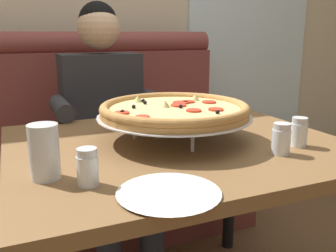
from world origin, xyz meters
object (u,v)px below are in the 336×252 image
shaker_parmesan (88,170)px  pizza (174,110)px  booth_bench (111,158)px  diner_main (106,117)px  patio_chair (213,93)px  shaker_oregano (299,134)px  dining_table (177,167)px  shaker_pepper_flakes (281,141)px  drinking_glass (45,155)px  plate_near_left (169,190)px

shaker_parmesan → pizza: bearing=38.0°
booth_bench → shaker_parmesan: bearing=-106.7°
diner_main → patio_chair: bearing=45.2°
shaker_oregano → pizza: bearing=146.7°
dining_table → diner_main: size_ratio=0.88×
dining_table → shaker_pepper_flakes: (0.24, -0.25, 0.14)m
pizza → patio_chair: (1.40, 2.15, -0.34)m
pizza → shaker_oregano: size_ratio=5.48×
pizza → shaker_pepper_flakes: bearing=-48.6°
shaker_parmesan → drinking_glass: bearing=136.1°
shaker_pepper_flakes → patio_chair: 2.70m
drinking_glass → shaker_oregano: bearing=-2.7°
shaker_pepper_flakes → drinking_glass: (-0.69, 0.08, 0.02)m
shaker_oregano → shaker_pepper_flakes: (-0.11, -0.04, 0.00)m
dining_table → patio_chair: patio_chair is taller
pizza → shaker_parmesan: pizza is taller
shaker_oregano → shaker_parmesan: 0.71m
booth_bench → diner_main: 0.42m
diner_main → patio_chair: diner_main is taller
dining_table → diner_main: (-0.08, 0.67, 0.05)m
dining_table → diner_main: diner_main is taller
shaker_pepper_flakes → patio_chair: size_ratio=0.11×
dining_table → plate_near_left: size_ratio=4.54×
pizza → booth_bench: bearing=90.0°
booth_bench → plate_near_left: 1.39m
diner_main → shaker_oregano: (0.43, -0.88, 0.09)m
shaker_oregano → booth_bench: bearing=106.9°
dining_table → patio_chair: size_ratio=1.30×
plate_near_left → patio_chair: bearing=57.9°
dining_table → booth_bench: bearing=90.0°
plate_near_left → patio_chair: size_ratio=0.29×
shaker_pepper_flakes → shaker_parmesan: size_ratio=1.03×
pizza → shaker_parmesan: (-0.36, -0.28, -0.07)m
booth_bench → drinking_glass: booth_bench is taller
plate_near_left → shaker_oregano: bearing=18.2°
shaker_parmesan → patio_chair: 3.01m
booth_bench → shaker_pepper_flakes: booth_bench is taller
shaker_parmesan → shaker_pepper_flakes: bearing=0.8°
booth_bench → diner_main: (-0.08, -0.27, 0.31)m
shaker_pepper_flakes → drinking_glass: size_ratio=0.68×
diner_main → plate_near_left: 1.06m
diner_main → drinking_glass: size_ratio=8.87×
shaker_pepper_flakes → plate_near_left: bearing=-162.6°
dining_table → shaker_oregano: bearing=-30.6°
booth_bench → shaker_oregano: booth_bench is taller
diner_main → shaker_oregano: 0.98m
plate_near_left → drinking_glass: drinking_glass is taller
shaker_oregano → patio_chair: (1.06, 2.38, -0.27)m
dining_table → drinking_glass: size_ratio=7.79×
shaker_pepper_flakes → shaker_parmesan: bearing=-179.2°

